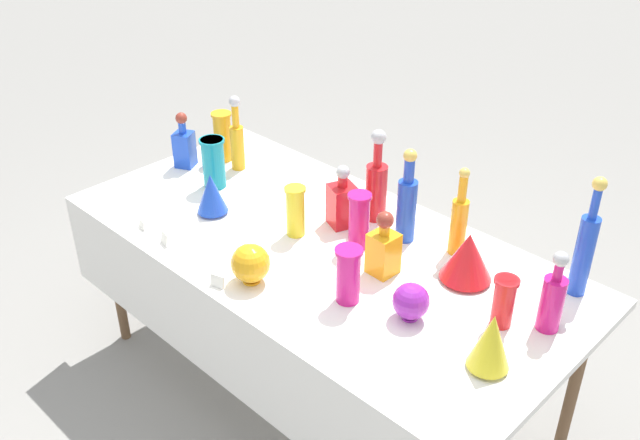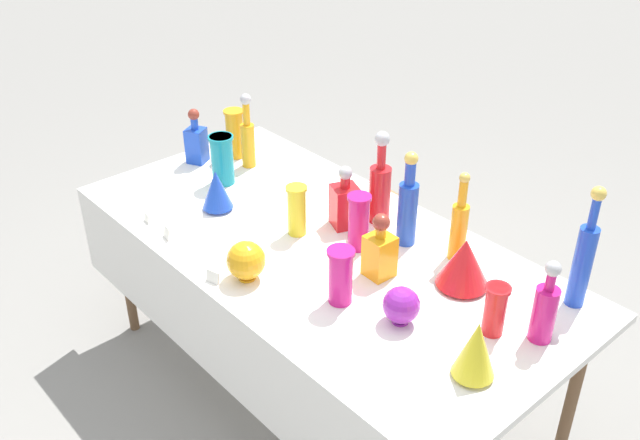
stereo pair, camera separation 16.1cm
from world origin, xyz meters
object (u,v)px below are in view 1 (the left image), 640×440
square_decanter_1 (342,202)px  round_bowl_1 (251,264)px  slender_vase_2 (295,210)px  cardboard_box_behind_left (369,231)px  slender_vase_5 (223,135)px  slender_vase_0 (348,273)px  slender_vase_3 (504,300)px  round_bowl_0 (411,301)px  square_decanter_2 (384,248)px  tall_bottle_5 (585,248)px  fluted_vase_2 (468,256)px  slender_vase_4 (213,162)px  fluted_vase_1 (491,341)px  tall_bottle_1 (459,220)px  tall_bottle_3 (237,139)px  fluted_vase_0 (211,193)px  tall_bottle_0 (407,203)px  tall_bottle_4 (376,185)px  tall_bottle_2 (553,298)px  slender_vase_1 (359,219)px  square_decanter_0 (184,145)px

square_decanter_1 → round_bowl_1: 0.50m
slender_vase_2 → cardboard_box_behind_left: 1.30m
slender_vase_5 → cardboard_box_behind_left: 1.09m
slender_vase_0 → slender_vase_3: (0.43, 0.25, -0.01)m
square_decanter_1 → round_bowl_0: (0.55, -0.27, -0.03)m
cardboard_box_behind_left → square_decanter_2: bearing=-48.2°
tall_bottle_5 → slender_vase_0: bearing=-132.5°
tall_bottle_5 → fluted_vase_2: 0.38m
slender_vase_4 → fluted_vase_2: (1.16, 0.17, -0.02)m
square_decanter_2 → fluted_vase_1: bearing=-16.7°
tall_bottle_1 → slender_vase_4: bearing=-164.1°
slender_vase_5 → fluted_vase_2: (1.33, -0.02, -0.02)m
slender_vase_0 → slender_vase_4: (-0.94, 0.19, 0.01)m
tall_bottle_3 → slender_vase_2: size_ratio=1.70×
slender_vase_5 → fluted_vase_2: bearing=-0.8°
tall_bottle_3 → round_bowl_0: tall_bottle_3 is taller
square_decanter_2 → fluted_vase_0: 0.77m
round_bowl_1 → tall_bottle_0: bearing=70.5°
slender_vase_3 → slender_vase_5: 1.55m
tall_bottle_4 → square_decanter_1: bearing=-115.8°
square_decanter_2 → tall_bottle_0: bearing=109.5°
square_decanter_2 → tall_bottle_2: bearing=12.8°
slender_vase_3 → fluted_vase_2: (-0.22, 0.12, 0.00)m
square_decanter_1 → tall_bottle_3: bearing=177.4°
tall_bottle_2 → slender_vase_3: bearing=-143.3°
slender_vase_2 → cardboard_box_behind_left: slender_vase_2 is taller
slender_vase_1 → square_decanter_2: bearing=-21.1°
square_decanter_1 → slender_vase_4: square_decanter_1 is taller
fluted_vase_1 → square_decanter_2: bearing=163.3°
slender_vase_5 → round_bowl_0: 1.36m
tall_bottle_2 → slender_vase_1: tall_bottle_2 is taller
tall_bottle_1 → slender_vase_3: tall_bottle_1 is taller
tall_bottle_4 → slender_vase_4: 0.72m
round_bowl_0 → tall_bottle_2: bearing=37.8°
slender_vase_5 → round_bowl_1: size_ratio=1.57×
fluted_vase_2 → round_bowl_1: size_ratio=1.29×
fluted_vase_2 → tall_bottle_3: bearing=179.8°
fluted_vase_0 → fluted_vase_1: size_ratio=0.89×
tall_bottle_0 → slender_vase_1: 0.19m
tall_bottle_2 → cardboard_box_behind_left: bearing=150.0°
round_bowl_0 → slender_vase_1: bearing=153.3°
square_decanter_0 → slender_vase_4: square_decanter_0 is taller
slender_vase_4 → fluted_vase_1: (1.45, -0.15, -0.01)m
tall_bottle_2 → square_decanter_2: tall_bottle_2 is taller
tall_bottle_1 → square_decanter_0: (-1.28, -0.27, -0.03)m
fluted_vase_1 → slender_vase_0: bearing=-175.0°
tall_bottle_1 → square_decanter_1: bearing=-161.3°
tall_bottle_1 → tall_bottle_5: (0.43, 0.08, 0.04)m
slender_vase_3 → slender_vase_4: (-1.37, -0.05, 0.02)m
tall_bottle_2 → fluted_vase_1: size_ratio=1.47×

